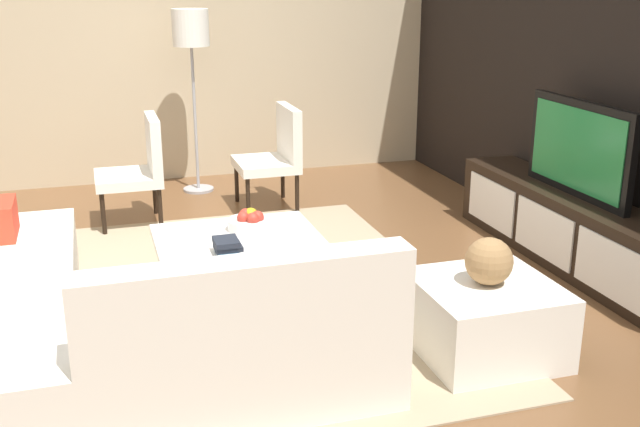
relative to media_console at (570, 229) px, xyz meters
The scene contains 15 objects.
ground_plane 2.41m from the media_console, 90.00° to the right, with size 14.00×14.00×0.00m, color brown.
feature_wall_back 1.19m from the media_console, 90.00° to the left, with size 6.40×0.12×2.80m, color black.
side_wall_left 4.05m from the media_console, 145.54° to the right, with size 0.12×5.20×2.80m, color #C6B28E.
area_rug 2.41m from the media_console, 92.39° to the right, with size 3.32×2.73×0.01m, color tan.
media_console is the anchor object (origin of this frame).
television 0.57m from the media_console, 90.00° to the left, with size 1.08×0.06×0.64m.
sectional_couch 3.33m from the media_console, 81.15° to the right, with size 2.43×2.31×0.80m.
coffee_table 2.30m from the media_console, 92.49° to the right, with size 0.94×1.01×0.38m.
accent_chair_near 3.31m from the media_console, 123.07° to the right, with size 0.53×0.51×0.87m.
floor_lamp 3.61m from the media_console, 140.12° to the right, with size 0.32×0.32×1.65m.
ottoman 1.57m from the media_console, 50.43° to the right, with size 0.70×0.70×0.40m, color white.
fruit_bowl 2.22m from the media_console, 97.20° to the right, with size 0.28×0.28×0.14m.
accent_chair_far 2.52m from the media_console, 140.07° to the right, with size 0.56×0.50×0.87m.
decorative_ball 1.59m from the media_console, 50.43° to the right, with size 0.25×0.25×0.25m, color #997247.
book_stack 2.43m from the media_console, 87.08° to the right, with size 0.19×0.16×0.09m.
Camera 1 is at (4.21, -0.72, 1.94)m, focal length 42.43 mm.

